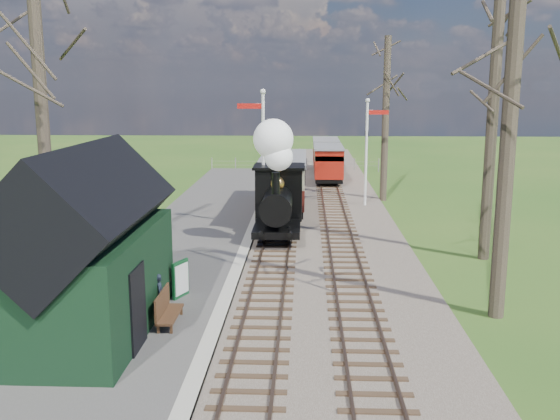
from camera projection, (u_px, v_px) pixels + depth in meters
The scene contains 18 objects.
distant_hills at pixel (307, 269), 78.04m from camera, with size 114.40×48.00×22.02m.
ballast_bed at pixel (308, 206), 33.35m from camera, with size 8.00×60.00×0.10m, color brown.
track_near at pixel (284, 205), 33.39m from camera, with size 1.60×60.00×0.15m.
track_far at pixel (333, 205), 33.28m from camera, with size 1.60×60.00×0.15m.
platform at pixel (193, 240), 25.70m from camera, with size 5.00×44.00×0.20m, color #474442.
coping_strip at pixel (248, 240), 25.60m from camera, with size 0.40×44.00×0.21m, color #B2AD9E.
station_shed at pixel (86, 253), 15.50m from camera, with size 3.25×6.30×4.78m.
semaphore_near at pixel (262, 150), 26.85m from camera, with size 1.22×0.24×6.22m.
semaphore_far at pixel (368, 144), 32.57m from camera, with size 1.22×0.24×5.72m.
bare_trees at pixel (312, 121), 20.68m from camera, with size 15.51×22.39×12.00m.
fence_line at pixel (295, 164), 47.01m from camera, with size 12.60×0.08×1.00m.
locomotive at pixel (278, 187), 25.59m from camera, with size 1.97×4.60×4.93m.
coach at pixel (283, 180), 31.65m from camera, with size 2.30×7.89×2.42m.
red_carriage_a at pixel (328, 163), 40.80m from camera, with size 1.89×4.69×1.99m.
red_carriage_b at pixel (326, 154), 46.19m from camera, with size 1.89×4.69×1.99m.
sign_board at pixel (181, 279), 18.37m from camera, with size 0.37×0.72×1.10m.
bench at pixel (166, 309), 16.32m from camera, with size 0.45×1.54×0.88m.
person at pixel (159, 295), 16.83m from camera, with size 0.43×0.28×1.19m, color black.
Camera 1 is at (1.15, -10.78, 6.34)m, focal length 40.00 mm.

